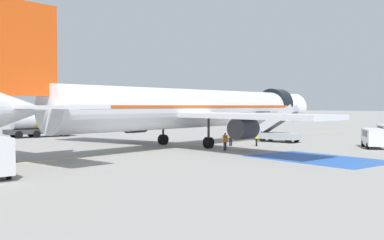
{
  "coord_description": "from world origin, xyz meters",
  "views": [
    {
      "loc": [
        -29.17,
        -37.56,
        4.2
      ],
      "look_at": [
        -0.81,
        -1.83,
        2.73
      ],
      "focal_mm": 42.0,
      "sensor_mm": 36.0,
      "label": 1
    }
  ],
  "objects_px": {
    "ground_crew_1": "(231,136)",
    "ground_crew_2": "(225,140)",
    "service_van_0": "(374,136)",
    "fuel_tanker": "(39,124)",
    "airliner": "(191,108)",
    "boarding_stairs_forward": "(279,133)",
    "ground_crew_0": "(257,137)"
  },
  "relations": [
    {
      "from": "ground_crew_1",
      "to": "ground_crew_2",
      "type": "bearing_deg",
      "value": 100.98
    },
    {
      "from": "ground_crew_1",
      "to": "ground_crew_2",
      "type": "distance_m",
      "value": 5.18
    },
    {
      "from": "service_van_0",
      "to": "ground_crew_2",
      "type": "xyz_separation_m",
      "value": [
        -13.23,
        7.32,
        -0.2
      ]
    },
    {
      "from": "service_van_0",
      "to": "fuel_tanker",
      "type": "bearing_deg",
      "value": -10.21
    },
    {
      "from": "airliner",
      "to": "service_van_0",
      "type": "height_order",
      "value": "airliner"
    },
    {
      "from": "airliner",
      "to": "ground_crew_2",
      "type": "height_order",
      "value": "airliner"
    },
    {
      "from": "boarding_stairs_forward",
      "to": "fuel_tanker",
      "type": "bearing_deg",
      "value": 115.48
    },
    {
      "from": "ground_crew_1",
      "to": "ground_crew_0",
      "type": "bearing_deg",
      "value": -168.99
    },
    {
      "from": "service_van_0",
      "to": "ground_crew_1",
      "type": "relative_size",
      "value": 2.66
    },
    {
      "from": "fuel_tanker",
      "to": "ground_crew_2",
      "type": "relative_size",
      "value": 5.48
    },
    {
      "from": "boarding_stairs_forward",
      "to": "service_van_0",
      "type": "relative_size",
      "value": 1.18
    },
    {
      "from": "airliner",
      "to": "boarding_stairs_forward",
      "type": "xyz_separation_m",
      "value": [
        10.88,
        -2.53,
        -2.88
      ]
    },
    {
      "from": "airliner",
      "to": "fuel_tanker",
      "type": "bearing_deg",
      "value": -172.01
    },
    {
      "from": "ground_crew_0",
      "to": "ground_crew_1",
      "type": "bearing_deg",
      "value": 73.43
    },
    {
      "from": "ground_crew_2",
      "to": "boarding_stairs_forward",
      "type": "bearing_deg",
      "value": 28.49
    },
    {
      "from": "ground_crew_2",
      "to": "ground_crew_0",
      "type": "bearing_deg",
      "value": 25.46
    },
    {
      "from": "ground_crew_1",
      "to": "ground_crew_2",
      "type": "relative_size",
      "value": 1.06
    },
    {
      "from": "ground_crew_0",
      "to": "ground_crew_2",
      "type": "relative_size",
      "value": 0.97
    },
    {
      "from": "service_van_0",
      "to": "ground_crew_0",
      "type": "relative_size",
      "value": 2.92
    },
    {
      "from": "ground_crew_2",
      "to": "ground_crew_1",
      "type": "bearing_deg",
      "value": 52.83
    },
    {
      "from": "ground_crew_0",
      "to": "ground_crew_1",
      "type": "xyz_separation_m",
      "value": [
        -1.75,
        2.03,
        0.1
      ]
    },
    {
      "from": "boarding_stairs_forward",
      "to": "airliner",
      "type": "bearing_deg",
      "value": 155.9
    },
    {
      "from": "ground_crew_0",
      "to": "ground_crew_1",
      "type": "height_order",
      "value": "ground_crew_1"
    },
    {
      "from": "ground_crew_0",
      "to": "ground_crew_2",
      "type": "bearing_deg",
      "value": 136.04
    },
    {
      "from": "service_van_0",
      "to": "ground_crew_1",
      "type": "bearing_deg",
      "value": 1.33
    },
    {
      "from": "boarding_stairs_forward",
      "to": "service_van_0",
      "type": "distance_m",
      "value": 10.87
    },
    {
      "from": "service_van_0",
      "to": "airliner",
      "type": "bearing_deg",
      "value": 3.67
    },
    {
      "from": "boarding_stairs_forward",
      "to": "fuel_tanker",
      "type": "distance_m",
      "value": 31.5
    },
    {
      "from": "boarding_stairs_forward",
      "to": "ground_crew_0",
      "type": "relative_size",
      "value": 3.46
    },
    {
      "from": "service_van_0",
      "to": "ground_crew_1",
      "type": "distance_m",
      "value": 14.19
    },
    {
      "from": "service_van_0",
      "to": "boarding_stairs_forward",
      "type": "bearing_deg",
      "value": -30.95
    },
    {
      "from": "service_van_0",
      "to": "ground_crew_2",
      "type": "height_order",
      "value": "service_van_0"
    }
  ]
}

